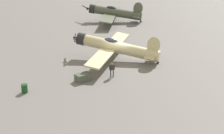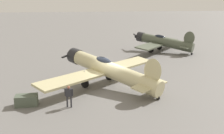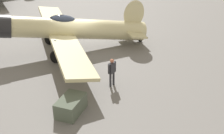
{
  "view_description": "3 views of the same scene",
  "coord_description": "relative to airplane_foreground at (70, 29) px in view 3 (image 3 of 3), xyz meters",
  "views": [
    {
      "loc": [
        30.81,
        -26.36,
        14.51
      ],
      "look_at": [
        3.55,
        -3.96,
        1.1
      ],
      "focal_mm": 59.52,
      "sensor_mm": 36.0,
      "label": 1
    },
    {
      "loc": [
        20.95,
        -5.35,
        7.02
      ],
      "look_at": [
        -0.0,
        0.0,
        1.8
      ],
      "focal_mm": 42.56,
      "sensor_mm": 36.0,
      "label": 2
    },
    {
      "loc": [
        7.35,
        -16.62,
        7.81
      ],
      "look_at": [
        3.55,
        -3.96,
        1.1
      ],
      "focal_mm": 46.18,
      "sensor_mm": 36.0,
      "label": 3
    }
  ],
  "objects": [
    {
      "name": "airplane_foreground",
      "position": [
        0.0,
        0.0,
        0.0
      ],
      "size": [
        10.12,
        11.67,
        3.17
      ],
      "rotation": [
        0.0,
        0.0,
        3.75
      ],
      "color": "beige",
      "rests_on": "ground_plane"
    },
    {
      "name": "ground_plane",
      "position": [
        0.42,
        0.29,
        -1.52
      ],
      "size": [
        400.0,
        400.0,
        0.0
      ],
      "primitive_type": "plane",
      "color": "slate"
    },
    {
      "name": "equipment_crate",
      "position": [
        2.9,
        -6.53,
        -1.14
      ],
      "size": [
        1.03,
        1.58,
        0.76
      ],
      "rotation": [
        0.0,
        0.0,
        1.51
      ],
      "color": "#4C5647",
      "rests_on": "ground_plane"
    },
    {
      "name": "ground_crew_mechanic",
      "position": [
        3.97,
        -3.66,
        -0.58
      ],
      "size": [
        0.34,
        0.58,
        1.56
      ],
      "rotation": [
        0.0,
        0.0,
        5.94
      ],
      "color": "#2D2D33",
      "rests_on": "ground_plane"
    }
  ]
}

